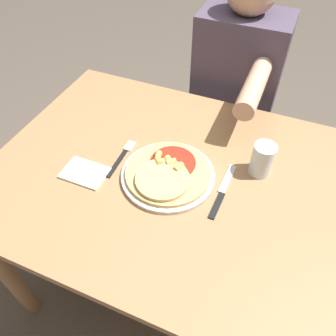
{
  "coord_description": "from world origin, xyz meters",
  "views": [
    {
      "loc": [
        0.21,
        -0.63,
        1.5
      ],
      "look_at": [
        -0.05,
        -0.02,
        0.77
      ],
      "focal_mm": 35.0,
      "sensor_mm": 36.0,
      "label": 1
    }
  ],
  "objects_px": {
    "plate": "(168,175)",
    "drinking_glass": "(262,160)",
    "person_diner": "(236,87)",
    "dining_table": "(183,198)",
    "fork": "(122,156)",
    "knife": "(222,191)",
    "pizza": "(167,173)"
  },
  "relations": [
    {
      "from": "plate",
      "to": "fork",
      "type": "height_order",
      "value": "plate"
    },
    {
      "from": "knife",
      "to": "drinking_glass",
      "type": "relative_size",
      "value": 2.03
    },
    {
      "from": "pizza",
      "to": "drinking_glass",
      "type": "xyz_separation_m",
      "value": [
        0.26,
        0.14,
        0.03
      ]
    },
    {
      "from": "pizza",
      "to": "person_diner",
      "type": "xyz_separation_m",
      "value": [
        0.06,
        0.64,
        -0.07
      ]
    },
    {
      "from": "dining_table",
      "to": "fork",
      "type": "relative_size",
      "value": 6.98
    },
    {
      "from": "plate",
      "to": "knife",
      "type": "relative_size",
      "value": 1.31
    },
    {
      "from": "pizza",
      "to": "knife",
      "type": "height_order",
      "value": "pizza"
    },
    {
      "from": "dining_table",
      "to": "knife",
      "type": "relative_size",
      "value": 5.55
    },
    {
      "from": "plate",
      "to": "pizza",
      "type": "height_order",
      "value": "pizza"
    },
    {
      "from": "pizza",
      "to": "fork",
      "type": "height_order",
      "value": "pizza"
    },
    {
      "from": "dining_table",
      "to": "knife",
      "type": "distance_m",
      "value": 0.17
    },
    {
      "from": "knife",
      "to": "fork",
      "type": "bearing_deg",
      "value": 177.08
    },
    {
      "from": "person_diner",
      "to": "pizza",
      "type": "bearing_deg",
      "value": -95.17
    },
    {
      "from": "drinking_glass",
      "to": "person_diner",
      "type": "distance_m",
      "value": 0.55
    },
    {
      "from": "dining_table",
      "to": "pizza",
      "type": "xyz_separation_m",
      "value": [
        -0.05,
        -0.02,
        0.13
      ]
    },
    {
      "from": "drinking_glass",
      "to": "dining_table",
      "type": "bearing_deg",
      "value": -151.65
    },
    {
      "from": "pizza",
      "to": "person_diner",
      "type": "bearing_deg",
      "value": 84.83
    },
    {
      "from": "drinking_glass",
      "to": "pizza",
      "type": "bearing_deg",
      "value": -152.01
    },
    {
      "from": "dining_table",
      "to": "fork",
      "type": "xyz_separation_m",
      "value": [
        -0.22,
        0.01,
        0.11
      ]
    },
    {
      "from": "knife",
      "to": "drinking_glass",
      "type": "distance_m",
      "value": 0.16
    },
    {
      "from": "pizza",
      "to": "person_diner",
      "type": "distance_m",
      "value": 0.64
    },
    {
      "from": "dining_table",
      "to": "fork",
      "type": "distance_m",
      "value": 0.24
    },
    {
      "from": "fork",
      "to": "drinking_glass",
      "type": "bearing_deg",
      "value": 13.93
    },
    {
      "from": "plate",
      "to": "fork",
      "type": "relative_size",
      "value": 1.65
    },
    {
      "from": "drinking_glass",
      "to": "person_diner",
      "type": "height_order",
      "value": "person_diner"
    },
    {
      "from": "drinking_glass",
      "to": "knife",
      "type": "bearing_deg",
      "value": -123.72
    },
    {
      "from": "plate",
      "to": "drinking_glass",
      "type": "xyz_separation_m",
      "value": [
        0.25,
        0.13,
        0.05
      ]
    },
    {
      "from": "plate",
      "to": "knife",
      "type": "xyz_separation_m",
      "value": [
        0.17,
        0.01,
        -0.0
      ]
    },
    {
      "from": "knife",
      "to": "person_diner",
      "type": "xyz_separation_m",
      "value": [
        -0.12,
        0.62,
        -0.05
      ]
    },
    {
      "from": "pizza",
      "to": "plate",
      "type": "bearing_deg",
      "value": 83.42
    },
    {
      "from": "dining_table",
      "to": "plate",
      "type": "bearing_deg",
      "value": -159.57
    },
    {
      "from": "plate",
      "to": "drinking_glass",
      "type": "distance_m",
      "value": 0.29
    }
  ]
}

